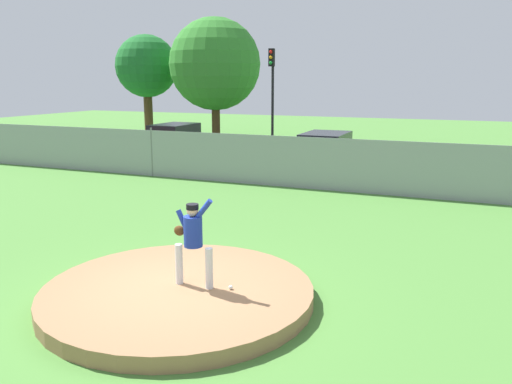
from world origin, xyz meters
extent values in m
plane|color=#4C8438|center=(0.00, 6.00, 0.00)|extent=(80.00, 80.00, 0.00)
cube|color=#2B2B2D|center=(0.00, 14.50, 0.00)|extent=(44.00, 7.00, 0.01)
cylinder|color=#99704C|center=(0.00, 0.00, 0.13)|extent=(4.70, 4.70, 0.26)
cylinder|color=silver|center=(-0.04, 0.13, 0.62)|extent=(0.13, 0.13, 0.72)
cylinder|color=silver|center=(0.54, 0.14, 0.62)|extent=(0.13, 0.13, 0.72)
cylinder|color=navy|center=(0.25, 0.14, 1.24)|extent=(0.32, 0.32, 0.53)
cylinder|color=navy|center=(0.43, 0.14, 1.61)|extent=(0.40, 0.09, 0.46)
cylinder|color=navy|center=(0.07, 0.14, 1.38)|extent=(0.28, 0.09, 0.46)
ellipsoid|color=#4C2D14|center=(-0.05, 0.19, 1.21)|extent=(0.20, 0.12, 0.18)
sphere|color=tan|center=(0.25, 0.14, 1.61)|extent=(0.20, 0.20, 0.20)
cylinder|color=black|center=(0.25, 0.14, 1.68)|extent=(0.21, 0.21, 0.09)
sphere|color=white|center=(0.90, 0.23, 0.30)|extent=(0.07, 0.07, 0.07)
cube|color=gray|center=(0.00, 10.00, 0.91)|extent=(35.82, 0.03, 1.83)
cylinder|color=slate|center=(-7.16, 10.00, 0.96)|extent=(0.07, 0.07, 1.93)
cube|color=slate|center=(-1.20, 14.10, 0.66)|extent=(1.89, 4.69, 0.69)
cube|color=black|center=(-1.20, 14.10, 1.29)|extent=(1.74, 2.58, 0.57)
cylinder|color=black|center=(-1.20, 15.56, 0.32)|extent=(1.95, 0.64, 0.64)
cylinder|color=black|center=(-1.20, 12.65, 0.32)|extent=(1.95, 0.64, 0.64)
cube|color=#A81919|center=(-8.62, 14.12, 0.70)|extent=(1.81, 4.30, 0.75)
cube|color=black|center=(-8.62, 14.12, 1.39)|extent=(1.63, 2.38, 0.64)
cylinder|color=black|center=(-8.59, 15.44, 0.32)|extent=(1.80, 0.67, 0.64)
cylinder|color=black|center=(-8.64, 12.79, 0.32)|extent=(1.80, 0.67, 0.64)
cone|color=orange|center=(-6.83, 16.05, 0.28)|extent=(0.32, 0.32, 0.55)
cube|color=black|center=(-6.83, 16.05, 0.02)|extent=(0.40, 0.40, 0.03)
cylinder|color=black|center=(-5.36, 18.71, 2.67)|extent=(0.14, 0.14, 5.35)
cube|color=black|center=(-5.36, 18.53, 4.90)|extent=(0.28, 0.24, 0.90)
sphere|color=red|center=(-5.36, 18.41, 5.17)|extent=(0.18, 0.18, 0.18)
sphere|color=orange|center=(-5.36, 18.41, 4.90)|extent=(0.18, 0.18, 0.18)
sphere|color=green|center=(-5.36, 18.41, 4.63)|extent=(0.18, 0.18, 0.18)
cylinder|color=#4C331E|center=(-15.97, 22.85, 1.61)|extent=(0.58, 0.58, 3.22)
sphere|color=#1C6A28|center=(-15.97, 22.85, 4.67)|extent=(4.14, 4.14, 4.14)
cylinder|color=#4C331E|center=(-10.59, 22.38, 1.37)|extent=(0.52, 0.52, 2.73)
sphere|color=#307E2A|center=(-10.59, 22.38, 4.72)|extent=(5.69, 5.69, 5.69)
camera|label=1|loc=(4.49, -7.27, 3.76)|focal=36.37mm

